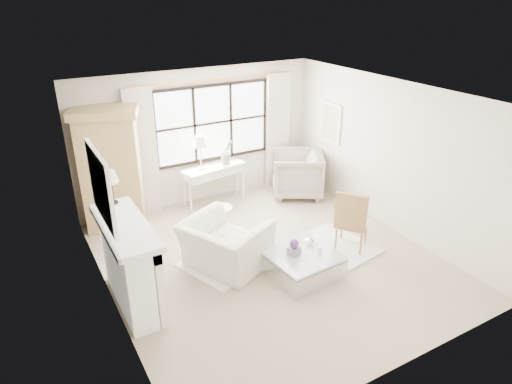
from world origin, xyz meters
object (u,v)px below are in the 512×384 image
(armoire, at_px, (111,169))
(club_armchair, at_px, (225,245))
(coffee_table, at_px, (301,264))
(console_table, at_px, (214,185))

(armoire, distance_m, club_armchair, 2.60)
(club_armchair, bearing_deg, armoire, 1.99)
(club_armchair, height_order, coffee_table, club_armchair)
(console_table, bearing_deg, armoire, 171.14)
(armoire, height_order, console_table, armoire)
(console_table, relative_size, club_armchair, 1.11)
(coffee_table, bearing_deg, armoire, 120.55)
(club_armchair, xyz_separation_m, coffee_table, (0.93, -0.76, -0.22))
(console_table, bearing_deg, club_armchair, -120.84)
(armoire, relative_size, club_armchair, 1.82)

